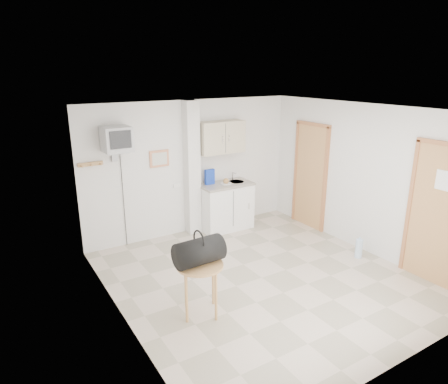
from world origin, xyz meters
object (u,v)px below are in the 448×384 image
round_table (200,271)px  water_bottle (359,248)px  duffel_bag (199,251)px  crt_television (117,140)px

round_table → water_bottle: round_table is taller
duffel_bag → water_bottle: bearing=-2.5°
duffel_bag → water_bottle: duffel_bag is taller
crt_television → water_bottle: (3.24, -2.32, -1.77)m
water_bottle → round_table: bearing=-179.8°
duffel_bag → water_bottle: (3.01, 0.01, -0.70)m
duffel_bag → round_table: bearing=-63.2°
crt_television → water_bottle: crt_television is taller
crt_television → duffel_bag: bearing=-84.4°
crt_television → duffel_bag: crt_television is taller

